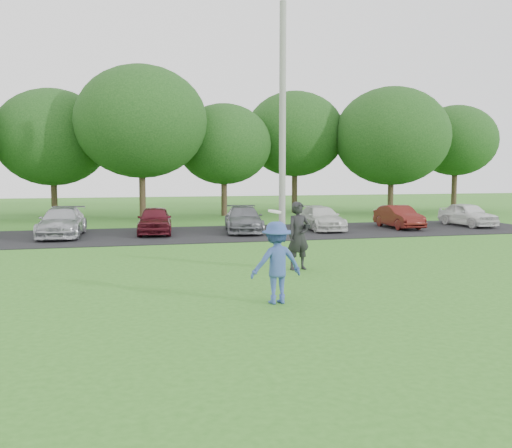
# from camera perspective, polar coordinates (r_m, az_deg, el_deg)

# --- Properties ---
(ground) EXTENTS (100.00, 100.00, 0.00)m
(ground) POSITION_cam_1_polar(r_m,az_deg,el_deg) (12.26, 4.12, -7.53)
(ground) COLOR #327120
(ground) RESTS_ON ground
(parking_lot) EXTENTS (32.00, 6.50, 0.03)m
(parking_lot) POSITION_cam_1_polar(r_m,az_deg,el_deg) (24.78, -5.49, -0.99)
(parking_lot) COLOR black
(parking_lot) RESTS_ON ground
(utility_pole) EXTENTS (0.28, 0.28, 9.71)m
(utility_pole) POSITION_cam_1_polar(r_m,az_deg,el_deg) (24.30, 2.67, 10.33)
(utility_pole) COLOR gray
(utility_pole) RESTS_ON ground
(frisbee_player) EXTENTS (1.15, 0.80, 1.97)m
(frisbee_player) POSITION_cam_1_polar(r_m,az_deg,el_deg) (11.76, 2.06, -3.86)
(frisbee_player) COLOR #344D95
(frisbee_player) RESTS_ON ground
(camera_bystander) EXTENTS (0.77, 0.60, 1.89)m
(camera_bystander) POSITION_cam_1_polar(r_m,az_deg,el_deg) (15.77, 4.29, -1.18)
(camera_bystander) COLOR black
(camera_bystander) RESTS_ON ground
(parked_cars) EXTENTS (27.85, 4.43, 1.22)m
(parked_cars) POSITION_cam_1_polar(r_m,az_deg,el_deg) (24.82, -6.24, 0.37)
(parked_cars) COLOR black
(parked_cars) RESTS_ON parking_lot
(tree_row) EXTENTS (42.39, 9.85, 8.64)m
(tree_row) POSITION_cam_1_polar(r_m,az_deg,el_deg) (34.57, -5.61, 8.91)
(tree_row) COLOR #38281C
(tree_row) RESTS_ON ground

